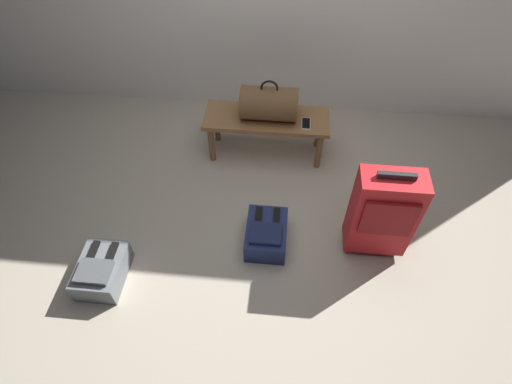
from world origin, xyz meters
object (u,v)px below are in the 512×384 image
bench (266,123)px  backpack_navy (266,234)px  suitcase_upright_red (383,213)px  backpack_grey (102,270)px  duffel_bag_brown (269,104)px  cell_phone (306,124)px

bench → backpack_navy: size_ratio=2.63×
suitcase_upright_red → backpack_navy: 0.80m
suitcase_upright_red → backpack_grey: 1.86m
bench → duffel_bag_brown: (0.02, -0.00, 0.19)m
duffel_bag_brown → cell_phone: 0.33m
cell_phone → backpack_grey: size_ratio=0.38×
bench → suitcase_upright_red: suitcase_upright_red is taller
bench → suitcase_upright_red: (0.82, -0.89, 0.06)m
duffel_bag_brown → suitcase_upright_red: suitcase_upright_red is taller
suitcase_upright_red → bench: bearing=132.5°
cell_phone → backpack_navy: size_ratio=0.38×
cell_phone → backpack_grey: (-1.29, -1.26, -0.30)m
cell_phone → suitcase_upright_red: (0.50, -0.84, -0.01)m
duffel_bag_brown → backpack_grey: (-0.99, -1.32, -0.42)m
bench → suitcase_upright_red: size_ratio=1.35×
bench → cell_phone: 0.33m
bench → backpack_navy: 0.96m
backpack_grey → duffel_bag_brown: bearing=53.1°
backpack_grey → backpack_navy: (1.05, 0.39, 0.00)m
bench → backpack_navy: bench is taller
bench → duffel_bag_brown: duffel_bag_brown is taller
duffel_bag_brown → backpack_grey: size_ratio=1.16×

